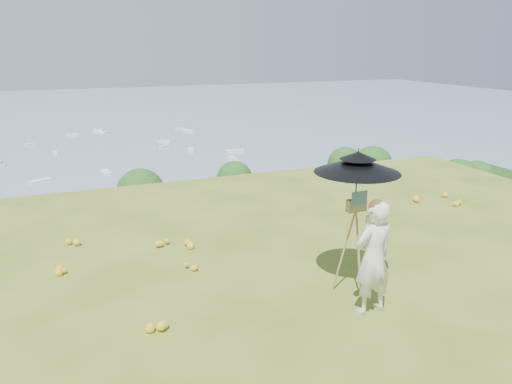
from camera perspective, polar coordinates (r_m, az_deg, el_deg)
name	(u,v)px	position (r m, az deg, el deg)	size (l,w,h in m)	color
ground	(379,275)	(8.54, 13.86, -9.17)	(14.00, 14.00, 0.00)	#4C621C
shoreline_tier	(105,285)	(90.46, -16.88, -10.18)	(170.00, 28.00, 8.00)	slate
bay_water	(68,128)	(249.08, -20.64, 6.84)	(700.00, 700.00, 0.00)	slate
slope_trees	(131,266)	(45.44, -14.14, -8.18)	(110.00, 50.00, 6.00)	#224414
harbor_town	(102,250)	(87.80, -17.24, -6.38)	(110.00, 22.00, 5.00)	beige
moored_boats	(35,167)	(171.46, -23.91, 2.58)	(140.00, 140.00, 0.70)	silver
wildflowers	(370,265)	(8.70, 12.93, -8.18)	(10.00, 10.50, 0.12)	gold
painter	(373,258)	(7.09, 13.25, -7.32)	(0.60, 0.39, 1.65)	silver
field_easel	(354,242)	(7.60, 11.15, -5.66)	(0.61, 0.61, 1.61)	olive
sun_umbrella	(357,179)	(7.32, 11.43, 1.46)	(1.24, 1.24, 0.90)	black
painter_cap	(377,204)	(6.82, 13.67, -1.33)	(0.21, 0.26, 0.10)	#E07B83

